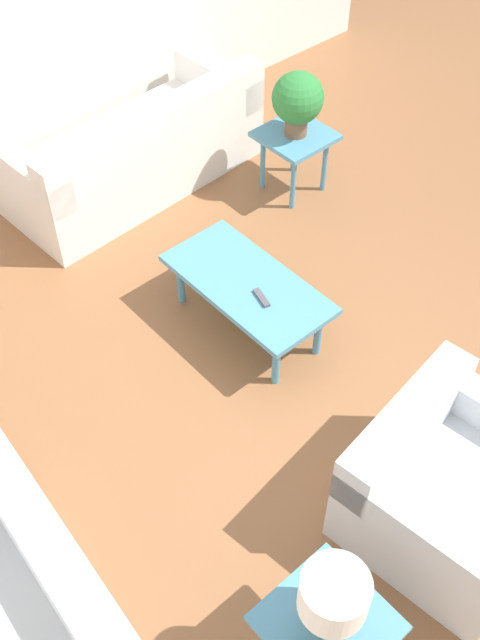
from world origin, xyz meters
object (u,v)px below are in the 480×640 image
loveseat (8,630)px  side_table_lamp (326,629)px  sofa (138,153)px  armchair (448,488)px  potted_plant (298,100)px  coffee_table (247,287)px  side_table_plant (295,143)px  table_lamp (333,598)px

loveseat → side_table_lamp: loveseat is taller
sofa → armchair: (-3.41, 0.53, -0.02)m
loveseat → potted_plant: bearing=120.1°
coffee_table → side_table_lamp: size_ratio=2.21×
potted_plant → sofa: bearing=46.3°
side_table_plant → potted_plant: size_ratio=1.03×
sofa → side_table_plant: bearing=133.2°
coffee_table → table_lamp: 2.20m
table_lamp → side_table_lamp: bearing=-56.3°
side_table_plant → table_lamp: table_lamp is taller
coffee_table → side_table_plant: 1.52m
potted_plant → table_lamp: (-2.68, 2.43, -0.04)m
loveseat → side_table_plant: size_ratio=2.84×
armchair → loveseat: bearing=149.8°
sofa → side_table_lamp: sofa is taller
potted_plant → table_lamp: 3.62m
armchair → side_table_lamp: (-0.11, 1.02, 0.14)m
loveseat → side_table_plant: 3.86m
side_table_plant → side_table_lamp: same height
sofa → loveseat: 3.63m
side_table_plant → table_lamp: 3.64m
side_table_plant → table_lamp: size_ratio=1.30×
armchair → table_lamp: size_ratio=2.82×
sofa → side_table_lamp: bearing=63.0°
coffee_table → potted_plant: (0.86, -1.26, 0.43)m
armchair → table_lamp: 1.13m
armchair → potted_plant: (2.58, -1.41, 0.51)m
coffee_table → side_table_lamp: side_table_lamp is taller
loveseat → coffee_table: 2.36m
side_table_plant → potted_plant: (0.00, -0.00, 0.36)m
armchair → potted_plant: bearing=54.1°
sofa → armchair: sofa is taller
coffee_table → side_table_lamp: 2.17m
sofa → side_table_plant: 1.22m
sofa → side_table_lamp: size_ratio=4.10×
loveseat → side_table_lamp: bearing=50.3°
sofa → armchair: bearing=78.0°
sofa → loveseat: sofa is taller
armchair → loveseat: (0.87, 2.05, -0.01)m
side_table_lamp → table_lamp: 0.33m
armchair → side_table_plant: (2.58, -1.41, 0.14)m
side_table_lamp → armchair: bearing=-84.0°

